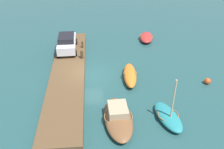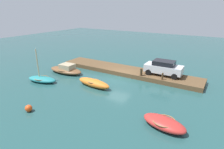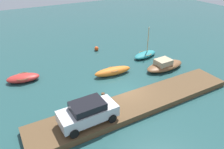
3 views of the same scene
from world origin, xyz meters
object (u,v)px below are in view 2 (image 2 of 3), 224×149
object	(u,v)px
parked_car	(164,67)
rowboat_teal	(42,79)
mooring_post_west	(162,76)
rowboat_orange	(94,83)
motorboat_brown	(66,70)
rowboat_red	(164,123)
marker_buoy	(29,108)
mooring_post_mid_west	(141,72)

from	to	relation	value
parked_car	rowboat_teal	bearing A→B (deg)	34.18
parked_car	mooring_post_west	bearing A→B (deg)	102.94
rowboat_orange	motorboat_brown	distance (m)	5.82
rowboat_teal	parked_car	xyz separation A→B (m)	(-11.14, -7.95, 1.05)
parked_car	rowboat_red	bearing A→B (deg)	106.41
mooring_post_west	marker_buoy	world-z (taller)	mooring_post_west
rowboat_orange	mooring_post_west	distance (m)	7.33
rowboat_teal	parked_car	bearing A→B (deg)	-155.87
parked_car	marker_buoy	bearing A→B (deg)	60.46
rowboat_teal	rowboat_red	distance (m)	14.15
mooring_post_west	rowboat_orange	bearing A→B (deg)	36.85
rowboat_teal	motorboat_brown	xyz separation A→B (m)	(-0.11, -3.62, 0.12)
rowboat_red	mooring_post_mid_west	world-z (taller)	mooring_post_mid_west
rowboat_orange	motorboat_brown	xyz separation A→B (m)	(5.58, -1.67, 0.04)
motorboat_brown	mooring_post_west	size ratio (longest dim) A/B	6.37
mooring_post_mid_west	parked_car	bearing A→B (deg)	-141.72
rowboat_red	parked_car	distance (m)	9.74
mooring_post_west	parked_car	distance (m)	1.73
marker_buoy	mooring_post_mid_west	bearing A→B (deg)	-113.30
rowboat_teal	motorboat_brown	world-z (taller)	rowboat_teal
rowboat_orange	motorboat_brown	bearing A→B (deg)	-11.57
rowboat_red	mooring_post_west	bearing A→B (deg)	-60.40
mooring_post_mid_west	marker_buoy	world-z (taller)	mooring_post_mid_west
rowboat_teal	marker_buoy	size ratio (longest dim) A/B	6.53
rowboat_teal	rowboat_orange	size ratio (longest dim) A/B	0.89
rowboat_red	mooring_post_mid_west	size ratio (longest dim) A/B	4.02
rowboat_teal	rowboat_orange	world-z (taller)	rowboat_teal
rowboat_red	mooring_post_west	xyz separation A→B (m)	(2.54, -7.62, 0.51)
rowboat_teal	parked_car	size ratio (longest dim) A/B	0.88
mooring_post_west	marker_buoy	size ratio (longest dim) A/B	1.33
motorboat_brown	marker_buoy	distance (m)	9.39
parked_car	marker_buoy	size ratio (longest dim) A/B	7.44
motorboat_brown	mooring_post_west	world-z (taller)	mooring_post_west
motorboat_brown	rowboat_red	bearing A→B (deg)	158.97
rowboat_teal	mooring_post_west	world-z (taller)	rowboat_teal
motorboat_brown	rowboat_teal	bearing A→B (deg)	86.58
rowboat_red	rowboat_orange	bearing A→B (deg)	-9.90
mooring_post_mid_west	parked_car	distance (m)	2.63
motorboat_brown	mooring_post_mid_west	distance (m)	9.41
rowboat_red	motorboat_brown	distance (m)	14.81
rowboat_orange	mooring_post_west	xyz separation A→B (m)	(-5.86, -4.39, 0.48)
rowboat_teal	marker_buoy	distance (m)	6.44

